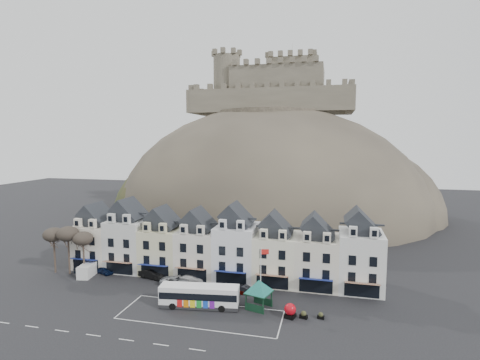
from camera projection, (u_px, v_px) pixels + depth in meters
name	position (u px, v px, depth m)	size (l,w,h in m)	color
ground	(184.00, 317.00, 50.47)	(300.00, 300.00, 0.00)	black
coach_bay_markings	(201.00, 315.00, 51.21)	(22.00, 7.50, 0.01)	silver
townhouse_terrace	(219.00, 246.00, 65.28)	(54.40, 9.35, 11.80)	white
castle_hill	(272.00, 216.00, 116.76)	(100.00, 76.00, 68.00)	#39332C
castle	(274.00, 88.00, 119.29)	(50.20, 22.20, 22.00)	brown
tree_left_far	(54.00, 235.00, 66.66)	(3.61, 3.61, 8.24)	#362B22
tree_left_mid	(68.00, 234.00, 65.92)	(3.78, 3.78, 8.64)	#362B22
tree_left_near	(83.00, 239.00, 65.29)	(3.43, 3.43, 7.84)	#362B22
bus	(199.00, 295.00, 53.37)	(11.55, 4.11, 3.19)	#262628
bus_shelter	(259.00, 286.00, 52.78)	(6.30, 6.30, 4.17)	#10321E
red_buoy	(290.00, 310.00, 50.27)	(1.66, 1.66, 1.96)	black
flagpole	(261.00, 272.00, 54.10)	(1.19, 0.37, 8.43)	silver
white_van	(88.00, 270.00, 65.80)	(2.80, 4.98, 2.15)	silver
planter_west	(304.00, 315.00, 50.09)	(1.14, 0.79, 1.04)	black
planter_east	(321.00, 316.00, 49.98)	(0.98, 0.64, 0.91)	black
car_navy	(105.00, 270.00, 66.69)	(1.45, 3.60, 1.23)	#0A1636
car_black	(152.00, 274.00, 64.51)	(1.67, 4.78, 1.57)	black
car_silver	(175.00, 281.00, 61.41)	(2.26, 4.82, 1.36)	#ACAFB4
car_white	(191.00, 278.00, 62.81)	(1.71, 4.22, 1.22)	white
car_maroon	(236.00, 289.00, 58.45)	(1.47, 3.65, 1.24)	#590A05
car_charcoal	(245.00, 290.00, 58.08)	(1.34, 3.85, 1.27)	black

